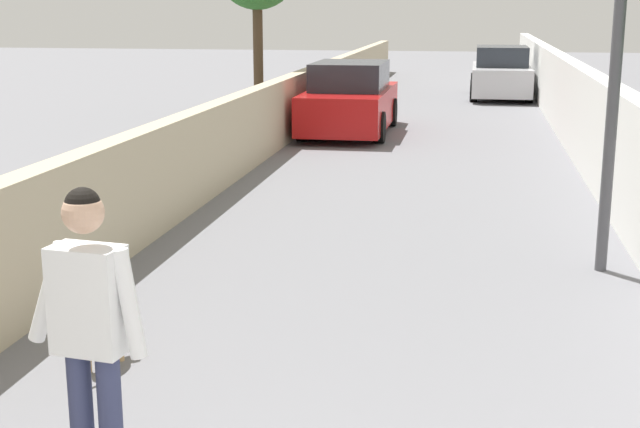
{
  "coord_description": "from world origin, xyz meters",
  "views": [
    {
      "loc": [
        -1.89,
        -0.93,
        2.7
      ],
      "look_at": [
        5.22,
        0.3,
        1.0
      ],
      "focal_mm": 49.5,
      "sensor_mm": 36.0,
      "label": 1
    }
  ],
  "objects_px": {
    "car_near": "(350,100)",
    "car_far": "(501,74)",
    "dog": "(106,332)",
    "person_skateboarder": "(90,320)"
  },
  "relations": [
    {
      "from": "car_far",
      "to": "car_near",
      "type": "bearing_deg",
      "value": 157.8
    },
    {
      "from": "car_far",
      "to": "dog",
      "type": "bearing_deg",
      "value": 170.76
    },
    {
      "from": "person_skateboarder",
      "to": "dog",
      "type": "bearing_deg",
      "value": 22.04
    },
    {
      "from": "dog",
      "to": "car_far",
      "type": "bearing_deg",
      "value": -9.24
    },
    {
      "from": "car_near",
      "to": "car_far",
      "type": "bearing_deg",
      "value": -22.2
    },
    {
      "from": "person_skateboarder",
      "to": "dog",
      "type": "xyz_separation_m",
      "value": [
        1.88,
        0.76,
        -0.82
      ]
    },
    {
      "from": "dog",
      "to": "car_near",
      "type": "bearing_deg",
      "value": -0.23
    },
    {
      "from": "car_far",
      "to": "person_skateboarder",
      "type": "bearing_deg",
      "value": 173.33
    },
    {
      "from": "person_skateboarder",
      "to": "car_near",
      "type": "relative_size",
      "value": 0.4
    },
    {
      "from": "car_near",
      "to": "dog",
      "type": "bearing_deg",
      "value": 179.77
    }
  ]
}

